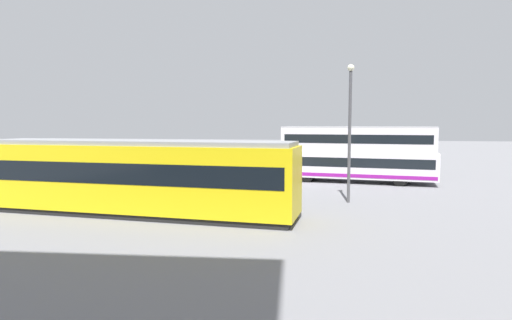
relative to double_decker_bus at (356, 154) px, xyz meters
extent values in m
plane|color=slate|center=(5.08, 1.18, -2.01)|extent=(160.00, 160.00, 0.00)
cube|color=silver|center=(-0.01, 0.00, -0.74)|extent=(10.92, 3.70, 1.84)
cube|color=silver|center=(-0.01, 0.00, 1.00)|extent=(10.59, 3.56, 1.65)
cube|color=black|center=(-0.01, 0.00, -0.52)|extent=(10.39, 3.67, 0.64)
cube|color=black|center=(-0.01, 0.00, 1.09)|extent=(10.06, 3.53, 0.60)
cube|color=#8C198C|center=(-0.01, 0.00, -1.41)|extent=(10.71, 3.71, 0.24)
cube|color=#B2B2B7|center=(-0.01, 0.00, 1.88)|extent=(10.59, 3.56, 0.10)
cylinder|color=black|center=(3.29, -0.38, -1.51)|extent=(1.27, 2.55, 1.00)
cylinder|color=black|center=(-2.93, 0.34, -1.51)|extent=(1.27, 2.55, 1.00)
cube|color=yellow|center=(10.31, 12.69, -0.30)|extent=(14.92, 3.51, 2.93)
cube|color=black|center=(10.31, 12.69, -0.01)|extent=(14.34, 3.50, 0.90)
cube|color=gray|center=(10.31, 12.69, 1.26)|extent=(14.62, 3.28, 0.20)
cube|color=black|center=(10.31, 12.69, -1.89)|extent=(14.62, 3.36, 0.25)
cylinder|color=#4C3F2D|center=(10.71, 6.38, -1.57)|extent=(0.14, 0.14, 0.89)
cylinder|color=#4C3F2D|center=(10.51, 6.27, -1.57)|extent=(0.14, 0.14, 0.89)
cylinder|color=maroon|center=(10.61, 6.32, -0.78)|extent=(0.43, 0.43, 0.68)
sphere|color=tan|center=(10.61, 6.32, -0.32)|extent=(0.24, 0.24, 0.24)
cube|color=gray|center=(10.85, 7.64, -0.96)|extent=(7.35, 0.11, 0.06)
cube|color=gray|center=(10.85, 7.64, -1.46)|extent=(7.35, 0.11, 0.06)
cylinder|color=gray|center=(7.18, 7.61, -1.49)|extent=(0.07, 0.07, 1.05)
cylinder|color=gray|center=(10.85, 7.64, -1.49)|extent=(0.07, 0.07, 1.05)
cylinder|color=gray|center=(14.53, 7.66, -1.49)|extent=(0.07, 0.07, 1.05)
cylinder|color=slate|center=(15.90, 7.04, -0.85)|extent=(0.10, 0.10, 2.33)
cube|color=white|center=(15.89, 7.08, -0.05)|extent=(0.91, 0.08, 0.52)
cylinder|color=#4C4C51|center=(0.72, 7.95, 1.40)|extent=(0.16, 0.16, 6.83)
sphere|color=#F2EFCC|center=(0.72, 7.95, 4.97)|extent=(0.36, 0.36, 0.36)
camera|label=1|loc=(1.38, 29.90, 2.08)|focal=28.97mm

